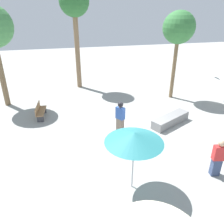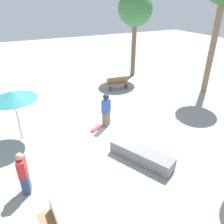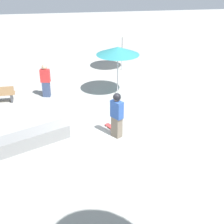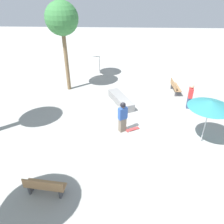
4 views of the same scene
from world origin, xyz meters
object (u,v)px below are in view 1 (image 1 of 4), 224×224
skater_main (120,116)px  skateboard (125,136)px  concrete_ledge (170,120)px  bench_far (40,111)px  palm_tree_right (74,5)px  bystander_watching (218,158)px  shade_umbrella_teal (134,137)px  palm_tree_left (179,29)px

skater_main → skateboard: skater_main is taller
concrete_ledge → bench_far: 8.00m
bench_far → palm_tree_right: 8.65m
palm_tree_right → bystander_watching: (-12.66, -4.03, -5.64)m
shade_umbrella_teal → palm_tree_right: (12.45, 0.51, 4.24)m
palm_tree_left → bench_far: bearing=96.7°
bench_far → palm_tree_left: bearing=103.1°
bench_far → palm_tree_right: bearing=156.5°
palm_tree_right → skater_main: bearing=-171.5°
skateboard → bystander_watching: bearing=8.5°
bystander_watching → bench_far: bearing=146.2°
bench_far → bystander_watching: 10.20m
concrete_ledge → shade_umbrella_teal: 6.06m
shade_umbrella_teal → palm_tree_left: size_ratio=0.39×
bench_far → shade_umbrella_teal: size_ratio=0.68×
bystander_watching → skater_main: bearing=134.7°
skateboard → palm_tree_right: bearing=161.4°
skater_main → bench_far: size_ratio=1.09×
concrete_ledge → bench_far: (2.85, 7.48, 0.16)m
shade_umbrella_teal → bystander_watching: size_ratio=1.46×
bystander_watching → skateboard: bearing=137.6°
skateboard → shade_umbrella_teal: shade_umbrella_teal is taller
bench_far → palm_tree_right: palm_tree_right is taller
skater_main → concrete_ledge: 3.22m
concrete_ledge → bystander_watching: bearing=175.4°
shade_umbrella_teal → bystander_watching: 3.79m
skater_main → shade_umbrella_teal: size_ratio=0.75×
concrete_ledge → shade_umbrella_teal: shade_umbrella_teal is taller
shade_umbrella_teal → bystander_watching: (-0.21, -3.52, -1.39)m
skateboard → palm_tree_right: 11.06m
bystander_watching → palm_tree_left: bearing=85.3°
shade_umbrella_teal → palm_tree_right: 13.16m
shade_umbrella_teal → palm_tree_right: palm_tree_right is taller
skater_main → shade_umbrella_teal: shade_umbrella_teal is taller
bench_far → palm_tree_right: size_ratio=0.21×
bench_far → shade_umbrella_teal: bearing=33.3°
concrete_ledge → palm_tree_left: (3.98, -2.16, 4.72)m
concrete_ledge → palm_tree_right: size_ratio=0.35×
bystander_watching → concrete_ledge: bearing=97.3°
concrete_ledge → bystander_watching: bystander_watching is taller
skater_main → skateboard: (-0.58, -0.09, -0.91)m
skateboard → bystander_watching: 4.68m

